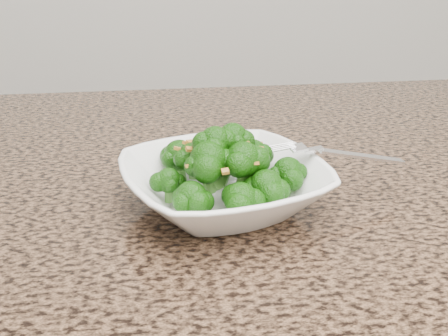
{
  "coord_description": "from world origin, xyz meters",
  "views": [
    {
      "loc": [
        -0.15,
        -0.32,
        1.19
      ],
      "look_at": [
        -0.07,
        0.26,
        0.95
      ],
      "focal_mm": 45.0,
      "sensor_mm": 36.0,
      "label": 1
    }
  ],
  "objects": [
    {
      "name": "bowl",
      "position": [
        -0.07,
        0.26,
        0.93
      ],
      "size": [
        0.28,
        0.28,
        0.06
      ],
      "primitive_type": "imported",
      "rotation": [
        0.0,
        0.0,
        0.27
      ],
      "color": "white",
      "rests_on": "granite_counter"
    },
    {
      "name": "garlic_topping",
      "position": [
        -0.07,
        0.26,
        1.03
      ],
      "size": [
        0.12,
        0.12,
        0.01
      ],
      "primitive_type": null,
      "color": "#B27C2B",
      "rests_on": "broccoli_pile"
    },
    {
      "name": "fork",
      "position": [
        0.04,
        0.27,
        0.96
      ],
      "size": [
        0.18,
        0.04,
        0.01
      ],
      "primitive_type": null,
      "rotation": [
        0.0,
        0.0,
        0.09
      ],
      "color": "silver",
      "rests_on": "bowl"
    },
    {
      "name": "granite_counter",
      "position": [
        0.0,
        0.3,
        0.89
      ],
      "size": [
        1.64,
        1.04,
        0.03
      ],
      "primitive_type": "cube",
      "color": "brown",
      "rests_on": "cabinet"
    },
    {
      "name": "broccoli_pile",
      "position": [
        -0.07,
        0.26,
        0.99
      ],
      "size": [
        0.2,
        0.2,
        0.07
      ],
      "primitive_type": null,
      "color": "#154D08",
      "rests_on": "bowl"
    }
  ]
}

